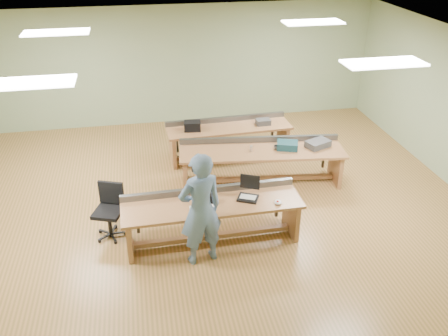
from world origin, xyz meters
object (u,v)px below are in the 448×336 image
Objects in this scene: parts_bin_teal at (287,145)px; workbench_back at (229,134)px; workbench_front at (212,212)px; workbench_mid at (261,157)px; laptop_base at (248,198)px; task_chair at (110,218)px; mug at (277,147)px; person at (201,210)px; camera_bag at (206,198)px; parts_bin_grey at (318,144)px; drinks_can at (251,149)px.

workbench_back is at bearing 125.26° from parts_bin_teal.
workbench_front is 2.19m from workbench_mid.
parts_bin_teal reaches higher than laptop_base.
task_chair is 3.54m from mug.
person is 17.49× the size of mug.
workbench_mid is at bearing 172.73° from parts_bin_teal.
workbench_mid is at bearing 58.85° from camera_bag.
task_chair is (-2.56, -2.56, -0.20)m from workbench_back.
camera_bag is at bearing -134.74° from mug.
workbench_front is at bearing -108.85° from workbench_back.
workbench_mid is at bearing 175.06° from parts_bin_grey.
task_chair is 3.74m from parts_bin_teal.
mug is (3.28, 1.25, 0.44)m from task_chair.
laptop_base is 0.68× the size of parts_bin_grey.
drinks_can reaches higher than workbench_mid.
laptop_base is 2.37m from task_chair.
workbench_back reaches higher than mug.
workbench_mid is 2.26m from camera_bag.
mug is at bearing -0.95° from drinks_can.
workbench_mid is 3.26m from task_chair.
parts_bin_teal reaches higher than mug.
parts_bin_teal reaches higher than parts_bin_grey.
mug is at bearing 177.30° from parts_bin_teal.
task_chair is (-1.43, 0.95, -0.60)m from person.
drinks_can is (1.17, 1.71, -0.03)m from camera_bag.
workbench_mid is 10.30× the size of laptop_base.
workbench_mid is 1.92m from laptop_base.
camera_bag is (-0.97, -3.01, 0.28)m from workbench_back.
parts_bin_teal is (0.93, -1.32, 0.27)m from workbench_back.
mug is (-0.22, 0.01, -0.03)m from parts_bin_teal.
workbench_mid is 29.44× the size of drinks_can.
parts_bin_teal is at bearing 42.11° from workbench_front.
laptop_base is 1.32× the size of camera_bag.
camera_bag is at bearing 4.57° from task_chair.
parts_bin_teal reaches higher than workbench_mid.
laptop_base is at bearing -137.77° from parts_bin_grey.
person is (-1.13, -3.51, 0.40)m from workbench_back.
workbench_front is 9.08× the size of laptop_base.
parts_bin_teal is 0.85× the size of parts_bin_grey.
workbench_back is 24.40× the size of drinks_can.
task_chair is at bearing 171.38° from camera_bag.
person reaches higher than workbench_front.
drinks_can is at bearing 62.96° from camera_bag.
workbench_back is 25.63× the size of mug.
workbench_mid is 1.33m from workbench_back.
laptop_base is at bearing -2.01° from workbench_front.
mug is 0.52m from drinks_can.
task_chair is at bearing -48.45° from person.
laptop_base is (0.86, 0.48, -0.18)m from person.
laptop_base is at bearing 6.03° from camera_bag.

